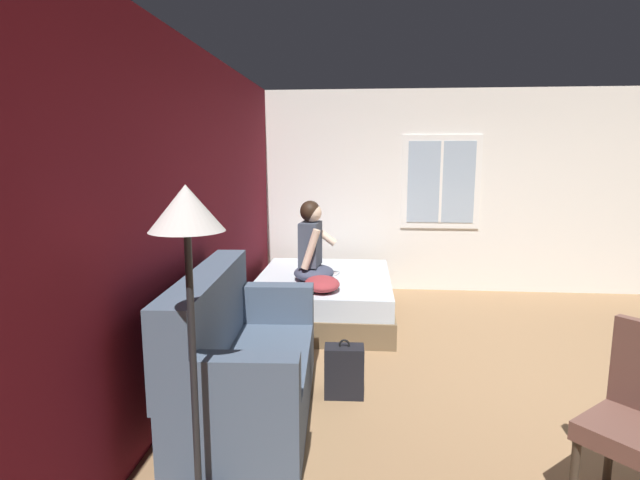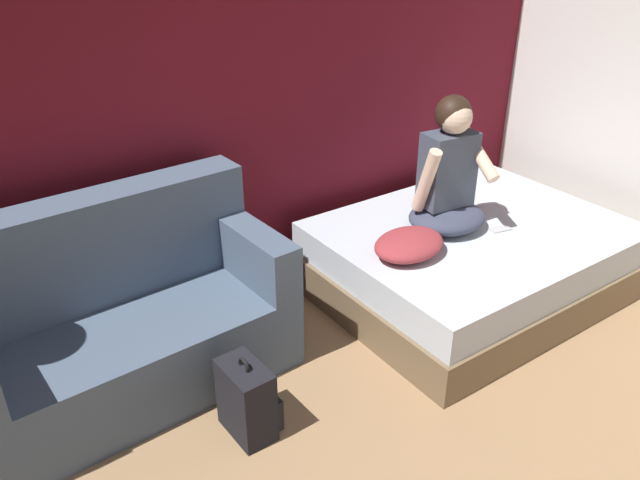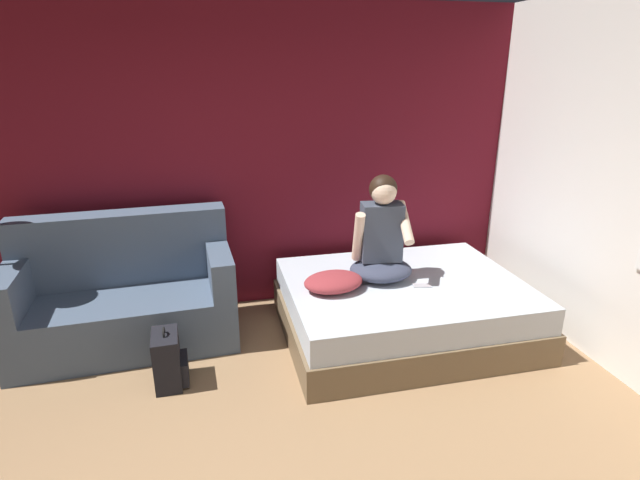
% 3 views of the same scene
% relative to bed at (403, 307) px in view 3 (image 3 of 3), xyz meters
% --- Properties ---
extents(wall_back_accent, '(11.11, 0.16, 2.70)m').
position_rel_bed_xyz_m(wall_back_accent, '(-1.76, 0.98, 1.11)').
color(wall_back_accent, maroon).
rests_on(wall_back_accent, ground).
extents(bed, '(1.98, 1.54, 0.48)m').
position_rel_bed_xyz_m(bed, '(0.00, 0.00, 0.00)').
color(bed, brown).
rests_on(bed, ground).
extents(couch, '(1.74, 0.91, 1.04)m').
position_rel_bed_xyz_m(couch, '(-2.25, 0.42, 0.16)').
color(couch, '#47566B').
rests_on(couch, ground).
extents(person_seated, '(0.57, 0.50, 0.88)m').
position_rel_bed_xyz_m(person_seated, '(-0.18, 0.12, 0.60)').
color(person_seated, '#383D51').
rests_on(person_seated, bed).
extents(backpack, '(0.24, 0.31, 0.46)m').
position_rel_bed_xyz_m(backpack, '(-1.90, -0.30, -0.04)').
color(backpack, black).
rests_on(backpack, ground).
extents(throw_pillow, '(0.52, 0.42, 0.14)m').
position_rel_bed_xyz_m(throw_pillow, '(-0.62, -0.03, 0.31)').
color(throw_pillow, '#993338').
rests_on(throw_pillow, bed).
extents(cell_phone, '(0.16, 0.10, 0.01)m').
position_rel_bed_xyz_m(cell_phone, '(0.10, -0.13, 0.25)').
color(cell_phone, '#B7B7BC').
rests_on(cell_phone, bed).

